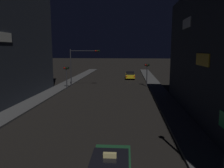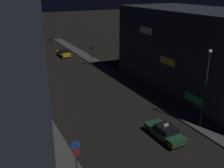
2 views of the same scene
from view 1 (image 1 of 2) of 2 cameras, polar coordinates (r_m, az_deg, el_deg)
sidewalk_left at (r=32.51m, az=-14.77°, el=-1.57°), size 2.29×66.82×0.18m
sidewalk_right at (r=30.94m, az=12.34°, el=-2.01°), size 2.29×66.82×0.18m
far_car at (r=44.46m, az=4.78°, el=2.33°), size 1.93×4.50×1.42m
traffic_light_overhead at (r=34.76m, az=-8.08°, el=6.28°), size 4.79×0.41×5.97m
traffic_light_left_kerb at (r=32.91m, az=-11.93°, el=2.91°), size 0.80×0.41×3.46m
traffic_light_right_kerb at (r=35.20m, az=9.21°, el=3.67°), size 0.80×0.41×3.74m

